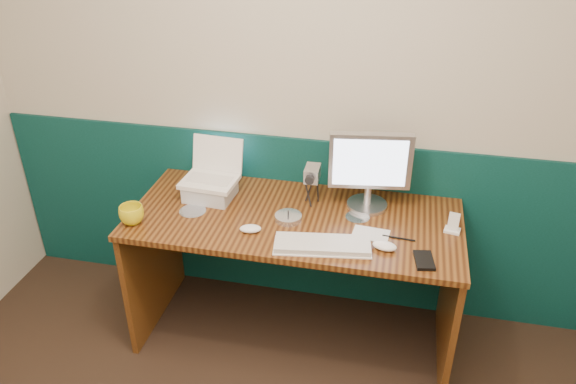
% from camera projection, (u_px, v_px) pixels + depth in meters
% --- Properties ---
extents(back_wall, '(3.50, 0.04, 2.50)m').
position_uv_depth(back_wall, '(310.00, 92.00, 2.78)').
color(back_wall, beige).
rests_on(back_wall, ground).
extents(wainscot, '(3.48, 0.02, 1.00)m').
position_uv_depth(wainscot, '(307.00, 221.00, 3.14)').
color(wainscot, '#07312D').
rests_on(wainscot, ground).
extents(desk, '(1.60, 0.70, 0.75)m').
position_uv_depth(desk, '(294.00, 278.00, 2.90)').
color(desk, '#381A0A').
rests_on(desk, ground).
extents(laptop_riser, '(0.25, 0.21, 0.08)m').
position_uv_depth(laptop_riser, '(210.00, 190.00, 2.85)').
color(laptop_riser, silver).
rests_on(laptop_riser, desk).
extents(laptop, '(0.28, 0.22, 0.22)m').
position_uv_depth(laptop, '(208.00, 164.00, 2.78)').
color(laptop, white).
rests_on(laptop, laptop_riser).
extents(monitor, '(0.41, 0.17, 0.39)m').
position_uv_depth(monitor, '(370.00, 171.00, 2.70)').
color(monitor, silver).
rests_on(monitor, desk).
extents(keyboard, '(0.44, 0.20, 0.02)m').
position_uv_depth(keyboard, '(322.00, 245.00, 2.48)').
color(keyboard, silver).
rests_on(keyboard, desk).
extents(mouse_right, '(0.12, 0.08, 0.04)m').
position_uv_depth(mouse_right, '(384.00, 246.00, 2.47)').
color(mouse_right, white).
rests_on(mouse_right, desk).
extents(mouse_left, '(0.11, 0.08, 0.03)m').
position_uv_depth(mouse_left, '(250.00, 229.00, 2.59)').
color(mouse_left, white).
rests_on(mouse_left, desk).
extents(mug, '(0.15, 0.15, 0.09)m').
position_uv_depth(mug, '(132.00, 215.00, 2.64)').
color(mug, yellow).
rests_on(mug, desk).
extents(camcorder, '(0.10, 0.15, 0.22)m').
position_uv_depth(camcorder, '(312.00, 184.00, 2.77)').
color(camcorder, '#BCBCC1').
rests_on(camcorder, desk).
extents(cd_spindle, '(0.13, 0.13, 0.03)m').
position_uv_depth(cd_spindle, '(288.00, 217.00, 2.68)').
color(cd_spindle, silver).
rests_on(cd_spindle, desk).
extents(cd_loose_a, '(0.13, 0.13, 0.00)m').
position_uv_depth(cd_loose_a, '(193.00, 211.00, 2.76)').
color(cd_loose_a, '#B4B9C5').
rests_on(cd_loose_a, desk).
extents(cd_loose_b, '(0.12, 0.12, 0.00)m').
position_uv_depth(cd_loose_b, '(358.00, 217.00, 2.71)').
color(cd_loose_b, silver).
rests_on(cd_loose_b, desk).
extents(pen, '(0.15, 0.02, 0.01)m').
position_uv_depth(pen, '(399.00, 238.00, 2.54)').
color(pen, black).
rests_on(pen, desk).
extents(papers, '(0.18, 0.13, 0.00)m').
position_uv_depth(papers, '(371.00, 234.00, 2.58)').
color(papers, silver).
rests_on(papers, desk).
extents(dock, '(0.08, 0.07, 0.01)m').
position_uv_depth(dock, '(452.00, 230.00, 2.59)').
color(dock, white).
rests_on(dock, desk).
extents(music_player, '(0.05, 0.03, 0.08)m').
position_uv_depth(music_player, '(454.00, 221.00, 2.57)').
color(music_player, white).
rests_on(music_player, dock).
extents(pda, '(0.10, 0.14, 0.02)m').
position_uv_depth(pda, '(424.00, 260.00, 2.39)').
color(pda, black).
rests_on(pda, desk).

